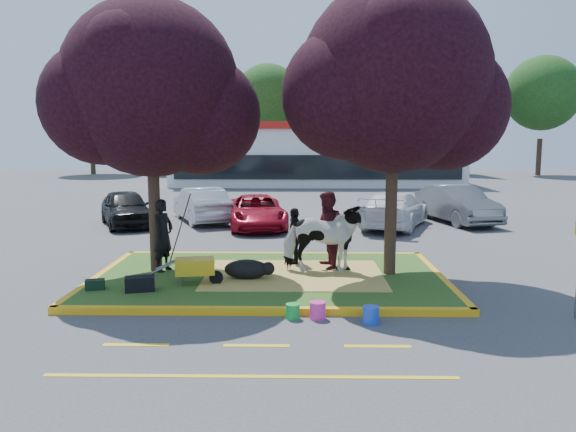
{
  "coord_description": "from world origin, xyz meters",
  "views": [
    {
      "loc": [
        0.67,
        -13.05,
        3.43
      ],
      "look_at": [
        0.45,
        0.5,
        1.5
      ],
      "focal_mm": 35.0,
      "sensor_mm": 36.0,
      "label": 1
    }
  ],
  "objects_px": {
    "bucket_green": "(293,311)",
    "bucket_pink": "(318,310)",
    "handler": "(163,235)",
    "car_silver": "(201,204)",
    "wheelbarrow": "(195,267)",
    "car_black": "(126,208)",
    "cow": "(324,238)",
    "bucket_blue": "(371,315)",
    "calf": "(247,269)"
  },
  "relations": [
    {
      "from": "bucket_pink",
      "to": "car_black",
      "type": "height_order",
      "value": "car_black"
    },
    {
      "from": "calf",
      "to": "car_silver",
      "type": "relative_size",
      "value": 0.24
    },
    {
      "from": "cow",
      "to": "bucket_green",
      "type": "distance_m",
      "value": 3.24
    },
    {
      "from": "wheelbarrow",
      "to": "car_black",
      "type": "xyz_separation_m",
      "value": [
        -4.34,
        9.17,
        0.14
      ]
    },
    {
      "from": "bucket_pink",
      "to": "car_black",
      "type": "distance_m",
      "value": 13.12
    },
    {
      "from": "cow",
      "to": "handler",
      "type": "height_order",
      "value": "handler"
    },
    {
      "from": "calf",
      "to": "car_black",
      "type": "relative_size",
      "value": 0.26
    },
    {
      "from": "bucket_green",
      "to": "car_silver",
      "type": "distance_m",
      "value": 12.75
    },
    {
      "from": "wheelbarrow",
      "to": "bucket_pink",
      "type": "relative_size",
      "value": 4.73
    },
    {
      "from": "cow",
      "to": "car_black",
      "type": "distance_m",
      "value": 10.84
    },
    {
      "from": "wheelbarrow",
      "to": "car_silver",
      "type": "distance_m",
      "value": 10.37
    },
    {
      "from": "cow",
      "to": "bucket_pink",
      "type": "bearing_deg",
      "value": 176.82
    },
    {
      "from": "bucket_green",
      "to": "bucket_pink",
      "type": "height_order",
      "value": "bucket_pink"
    },
    {
      "from": "wheelbarrow",
      "to": "bucket_blue",
      "type": "height_order",
      "value": "wheelbarrow"
    },
    {
      "from": "handler",
      "to": "car_silver",
      "type": "height_order",
      "value": "handler"
    },
    {
      "from": "calf",
      "to": "bucket_blue",
      "type": "height_order",
      "value": "calf"
    },
    {
      "from": "wheelbarrow",
      "to": "bucket_pink",
      "type": "bearing_deg",
      "value": -46.44
    },
    {
      "from": "cow",
      "to": "bucket_green",
      "type": "relative_size",
      "value": 6.97
    },
    {
      "from": "handler",
      "to": "cow",
      "type": "bearing_deg",
      "value": -70.33
    },
    {
      "from": "calf",
      "to": "wheelbarrow",
      "type": "bearing_deg",
      "value": -140.04
    },
    {
      "from": "handler",
      "to": "car_silver",
      "type": "distance_m",
      "value": 9.01
    },
    {
      "from": "cow",
      "to": "wheelbarrow",
      "type": "relative_size",
      "value": 1.29
    },
    {
      "from": "cow",
      "to": "handler",
      "type": "xyz_separation_m",
      "value": [
        -3.92,
        0.13,
        0.04
      ]
    },
    {
      "from": "cow",
      "to": "calf",
      "type": "xyz_separation_m",
      "value": [
        -1.82,
        -0.62,
        -0.62
      ]
    },
    {
      "from": "cow",
      "to": "wheelbarrow",
      "type": "xyz_separation_m",
      "value": [
        -2.92,
        -1.13,
        -0.44
      ]
    },
    {
      "from": "calf",
      "to": "bucket_pink",
      "type": "xyz_separation_m",
      "value": [
        1.56,
        -2.42,
        -0.21
      ]
    },
    {
      "from": "bucket_blue",
      "to": "wheelbarrow",
      "type": "bearing_deg",
      "value": 149.13
    },
    {
      "from": "cow",
      "to": "car_black",
      "type": "relative_size",
      "value": 0.5
    },
    {
      "from": "wheelbarrow",
      "to": "car_silver",
      "type": "xyz_separation_m",
      "value": [
        -1.61,
        10.24,
        0.15
      ]
    },
    {
      "from": "car_black",
      "to": "calf",
      "type": "bearing_deg",
      "value": -82.64
    },
    {
      "from": "handler",
      "to": "wheelbarrow",
      "type": "distance_m",
      "value": 1.68
    },
    {
      "from": "handler",
      "to": "bucket_blue",
      "type": "distance_m",
      "value": 5.83
    },
    {
      "from": "wheelbarrow",
      "to": "car_black",
      "type": "distance_m",
      "value": 10.15
    },
    {
      "from": "bucket_blue",
      "to": "car_black",
      "type": "xyz_separation_m",
      "value": [
        -7.97,
        11.35,
        0.52
      ]
    },
    {
      "from": "calf",
      "to": "car_silver",
      "type": "distance_m",
      "value": 10.11
    },
    {
      "from": "wheelbarrow",
      "to": "bucket_blue",
      "type": "bearing_deg",
      "value": -41.65
    },
    {
      "from": "car_silver",
      "to": "cow",
      "type": "bearing_deg",
      "value": 92.99
    },
    {
      "from": "car_black",
      "to": "bucket_blue",
      "type": "bearing_deg",
      "value": -79.68
    },
    {
      "from": "bucket_blue",
      "to": "car_black",
      "type": "distance_m",
      "value": 13.88
    },
    {
      "from": "bucket_blue",
      "to": "car_black",
      "type": "relative_size",
      "value": 0.08
    },
    {
      "from": "cow",
      "to": "calf",
      "type": "height_order",
      "value": "cow"
    },
    {
      "from": "calf",
      "to": "wheelbarrow",
      "type": "distance_m",
      "value": 1.23
    },
    {
      "from": "calf",
      "to": "bucket_green",
      "type": "xyz_separation_m",
      "value": [
        1.09,
        -2.42,
        -0.23
      ]
    },
    {
      "from": "handler",
      "to": "bucket_pink",
      "type": "relative_size",
      "value": 5.41
    },
    {
      "from": "bucket_green",
      "to": "car_black",
      "type": "height_order",
      "value": "car_black"
    },
    {
      "from": "bucket_blue",
      "to": "bucket_pink",
      "type": "bearing_deg",
      "value": 164.98
    },
    {
      "from": "bucket_blue",
      "to": "bucket_green",
      "type": "bearing_deg",
      "value": 169.77
    },
    {
      "from": "bucket_green",
      "to": "bucket_pink",
      "type": "relative_size",
      "value": 0.87
    },
    {
      "from": "bucket_green",
      "to": "bucket_pink",
      "type": "bearing_deg",
      "value": 0.0
    },
    {
      "from": "bucket_pink",
      "to": "car_silver",
      "type": "relative_size",
      "value": 0.08
    }
  ]
}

